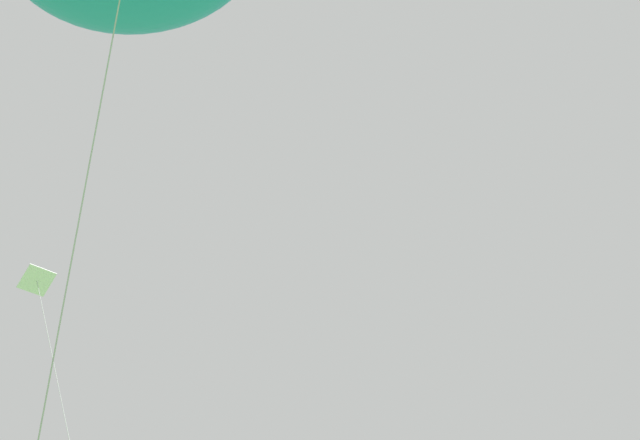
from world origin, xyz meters
TOP-DOWN VIEW (x-y plane):
  - small_kite_tiny_distant at (2.98, 17.13)m, footprint 0.88×4.34m

SIDE VIEW (x-z plane):
  - small_kite_tiny_distant at x=2.98m, z-range 3.69..12.53m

